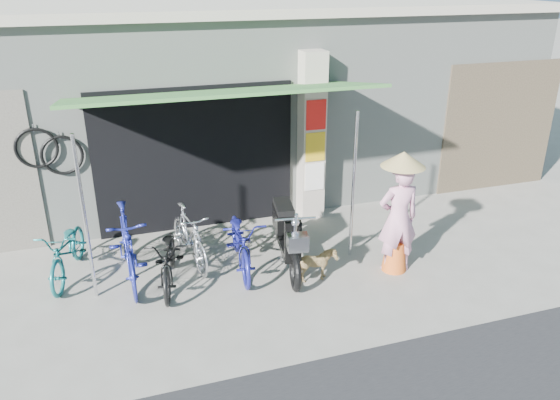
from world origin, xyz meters
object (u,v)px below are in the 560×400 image
object	(u,v)px
bike_silver	(189,236)
nun	(399,214)
street_dog	(315,266)
bike_navy	(241,241)
moped	(287,235)
bike_blue	(128,246)
bike_teal	(68,251)
bike_black	(170,258)

from	to	relation	value
bike_silver	nun	size ratio (longest dim) A/B	0.81
street_dog	nun	bearing A→B (deg)	-92.90
bike_navy	moped	xyz separation A→B (m)	(0.70, -0.11, 0.05)
bike_silver	moped	world-z (taller)	moped
street_dog	bike_blue	bearing A→B (deg)	70.49
bike_navy	bike_teal	bearing A→B (deg)	173.69
bike_navy	nun	distance (m)	2.38
bike_silver	bike_navy	bearing A→B (deg)	-39.20
bike_black	bike_silver	bearing A→B (deg)	65.95
nun	bike_teal	bearing A→B (deg)	-10.90
bike_silver	nun	xyz separation A→B (m)	(2.92, -1.17, 0.47)
bike_teal	bike_navy	distance (m)	2.54
bike_teal	bike_navy	bearing A→B (deg)	0.94
bike_blue	bike_silver	world-z (taller)	bike_blue
bike_teal	bike_blue	size ratio (longest dim) A/B	0.86
street_dog	bike_black	bearing A→B (deg)	73.00
bike_blue	street_dog	bearing A→B (deg)	-20.24
bike_silver	bike_black	bearing A→B (deg)	-134.90
bike_blue	bike_silver	distance (m)	0.97
moped	nun	bearing A→B (deg)	-14.12
bike_teal	nun	bearing A→B (deg)	-2.31
moped	street_dog	bearing A→B (deg)	-60.13
bike_teal	bike_silver	size ratio (longest dim) A/B	1.06
bike_silver	bike_navy	world-z (taller)	bike_navy
bike_teal	street_dog	size ratio (longest dim) A/B	2.60
street_dog	nun	world-z (taller)	nun
bike_blue	street_dog	size ratio (longest dim) A/B	3.01
bike_silver	nun	bearing A→B (deg)	-31.87
street_dog	bike_silver	bearing A→B (deg)	54.87
bike_teal	bike_silver	world-z (taller)	bike_silver
bike_teal	street_dog	bearing A→B (deg)	-7.05
nun	bike_black	bearing A→B (deg)	-6.09
street_dog	moped	bearing A→B (deg)	19.50
nun	bike_blue	bearing A→B (deg)	-8.62
bike_black	street_dog	bearing A→B (deg)	-5.44
bike_navy	bike_black	bearing A→B (deg)	-166.72
bike_teal	bike_blue	bearing A→B (deg)	-12.02
bike_teal	bike_silver	xyz separation A→B (m)	(1.77, -0.15, 0.03)
bike_silver	bike_navy	size ratio (longest dim) A/B	0.87
bike_teal	bike_silver	bearing A→B (deg)	8.56
bike_teal	bike_black	bearing A→B (deg)	-12.73
bike_blue	bike_navy	world-z (taller)	bike_blue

